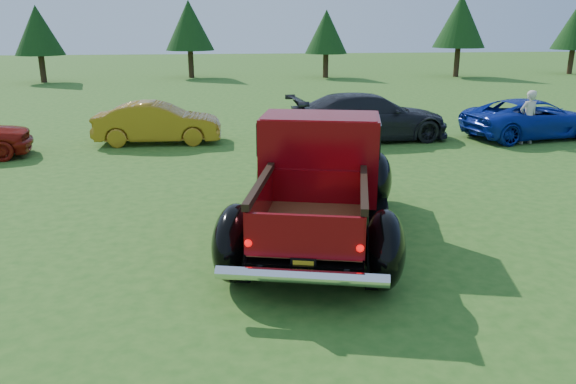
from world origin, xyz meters
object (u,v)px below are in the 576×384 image
object	(u,v)px
tree_west	(38,31)
show_car_grey	(369,117)
pickup_truck	(319,176)
tree_east	(460,21)
tree_far_east	(576,27)
tree_mid_left	(189,25)
tree_mid_right	(326,32)
show_car_blue	(533,119)
spectator	(528,117)
show_car_yellow	(158,123)

from	to	relation	value
tree_west	show_car_grey	size ratio (longest dim) A/B	0.90
tree_west	pickup_truck	size ratio (longest dim) A/B	0.77
tree_east	tree_far_east	bearing A→B (deg)	6.34
tree_far_east	tree_mid_left	bearing A→B (deg)	178.94
tree_mid_right	show_car_grey	bearing A→B (deg)	-96.87
tree_west	tree_mid_right	xyz separation A→B (m)	(18.00, 1.00, -0.14)
show_car_blue	spectator	bearing A→B (deg)	132.00
show_car_grey	spectator	size ratio (longest dim) A/B	3.09
pickup_truck	show_car_grey	bearing A→B (deg)	83.01
tree_east	pickup_truck	distance (m)	31.64
show_car_grey	pickup_truck	bearing A→B (deg)	152.92
spectator	tree_mid_left	bearing A→B (deg)	-74.27
tree_east	show_car_yellow	distance (m)	27.09
tree_mid_right	tree_far_east	bearing A→B (deg)	1.59
tree_far_east	show_car_yellow	xyz separation A→B (m)	(-27.11, -20.92, -2.61)
tree_mid_left	tree_west	bearing A→B (deg)	-167.47
tree_mid_right	show_car_yellow	distance (m)	22.48
tree_mid_left	show_car_blue	bearing A→B (deg)	-61.73
tree_mid_right	show_car_grey	distance (m)	21.01
tree_far_east	show_car_yellow	world-z (taller)	tree_far_east
show_car_blue	spectator	xyz separation A→B (m)	(-0.66, -0.85, 0.20)
pickup_truck	tree_mid_left	bearing A→B (deg)	110.77
show_car_yellow	pickup_truck	bearing A→B (deg)	-154.43
show_car_grey	spectator	world-z (taller)	spectator
tree_west	show_car_blue	bearing A→B (deg)	-43.86
tree_mid_left	show_car_blue	xyz separation A→B (m)	(11.86, -22.04, -2.75)
pickup_truck	show_car_grey	world-z (taller)	pickup_truck
show_car_yellow	tree_west	bearing A→B (deg)	25.95
tree_east	spectator	size ratio (longest dim) A/B	3.28
tree_mid_left	tree_mid_right	world-z (taller)	tree_mid_left
tree_mid_left	tree_east	size ratio (longest dim) A/B	0.93
tree_mid_right	tree_west	bearing A→B (deg)	-176.82
tree_far_east	pickup_truck	size ratio (longest dim) A/B	0.80
show_car_grey	spectator	xyz separation A→B (m)	(4.70, -1.15, 0.08)
tree_mid_right	tree_east	size ratio (longest dim) A/B	0.81
tree_far_east	show_car_blue	size ratio (longest dim) A/B	1.06
show_car_grey	show_car_blue	size ratio (longest dim) A/B	1.13
tree_mid_left	show_car_blue	size ratio (longest dim) A/B	1.11
tree_west	show_car_blue	xyz separation A→B (m)	(20.86, -20.04, -2.48)
tree_far_east	pickup_truck	xyz separation A→B (m)	(-23.47, -29.01, -2.25)
tree_mid_left	pickup_truck	xyz separation A→B (m)	(3.53, -29.51, -2.39)
pickup_truck	spectator	world-z (taller)	pickup_truck
tree_far_east	show_car_grey	xyz separation A→B (m)	(-20.50, -21.24, -2.51)
tree_mid_right	show_car_grey	size ratio (longest dim) A/B	0.86
tree_mid_left	tree_mid_right	xyz separation A→B (m)	(9.00, -1.00, -0.41)
tree_mid_right	tree_far_east	size ratio (longest dim) A/B	0.92
tree_far_east	show_car_grey	size ratio (longest dim) A/B	0.94
tree_west	tree_mid_left	size ratio (longest dim) A/B	0.92
tree_east	show_car_grey	world-z (taller)	tree_east
pickup_truck	show_car_yellow	xyz separation A→B (m)	(-3.64, 8.08, -0.36)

